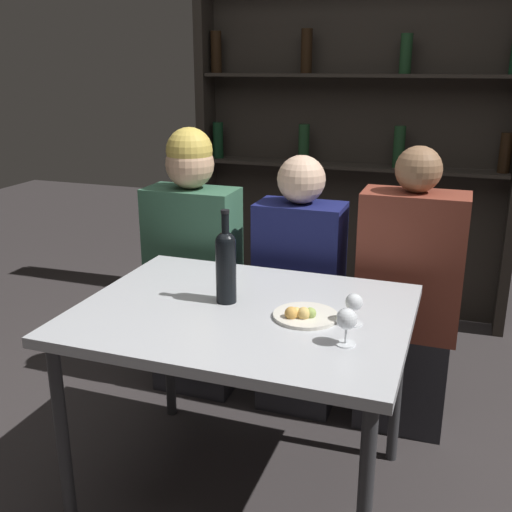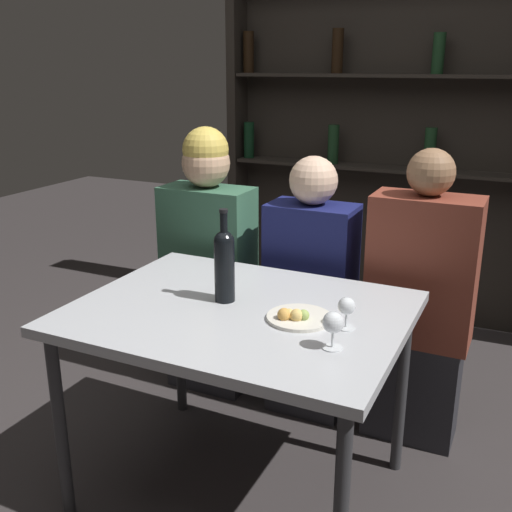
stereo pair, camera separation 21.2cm
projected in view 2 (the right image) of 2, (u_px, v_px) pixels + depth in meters
ground_plane at (241, 488)px, 2.28m from camera, size 10.00×10.00×0.00m
dining_table at (240, 326)px, 2.08m from camera, size 1.12×0.88×0.75m
wine_rack_wall at (383, 131)px, 3.56m from camera, size 1.96×0.21×2.28m
wine_bottle at (224, 262)px, 2.08m from camera, size 0.07×0.07×0.33m
wine_glass_0 at (333, 324)px, 1.74m from camera, size 0.06×0.06×0.12m
wine_glass_1 at (346, 308)px, 1.88m from camera, size 0.06×0.06×0.10m
food_plate_0 at (297, 317)px, 1.96m from camera, size 0.22×0.22×0.05m
seated_person_left at (209, 265)px, 2.85m from camera, size 0.42×0.22×1.28m
seated_person_center at (310, 296)px, 2.66m from camera, size 0.38×0.22×1.18m
seated_person_right at (419, 310)px, 2.46m from camera, size 0.42×0.22×1.24m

